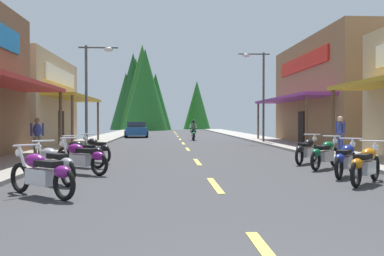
{
  "coord_description": "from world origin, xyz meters",
  "views": [
    {
      "loc": [
        -1.17,
        -2.55,
        1.54
      ],
      "look_at": [
        0.78,
        28.76,
        0.96
      ],
      "focal_mm": 39.99,
      "sensor_mm": 36.0,
      "label": 1
    }
  ],
  "objects_px": {
    "motorcycle_parked_right_3": "(325,153)",
    "rider_cruising_lead": "(193,132)",
    "motorcycle_parked_right_4": "(307,150)",
    "motorcycle_parked_left_2": "(81,157)",
    "streetlamp_left": "(93,81)",
    "motorcycle_parked_left_3": "(81,152)",
    "motorcycle_parked_left_4": "(95,149)",
    "motorcycle_parked_right_1": "(366,164)",
    "motorcycle_parked_left_0": "(42,173)",
    "streetlamp_right": "(259,84)",
    "pedestrian_by_shop": "(340,132)",
    "parked_car_curbside": "(137,130)",
    "pedestrian_browsing": "(37,134)",
    "motorcycle_parked_right_2": "(346,159)",
    "motorcycle_parked_left_1": "(53,163)"
  },
  "relations": [
    {
      "from": "motorcycle_parked_right_3",
      "to": "rider_cruising_lead",
      "type": "xyz_separation_m",
      "value": [
        -2.92,
        19.23,
        0.17
      ]
    },
    {
      "from": "motorcycle_parked_right_4",
      "to": "motorcycle_parked_left_2",
      "type": "height_order",
      "value": "same"
    },
    {
      "from": "streetlamp_left",
      "to": "motorcycle_parked_left_3",
      "type": "height_order",
      "value": "streetlamp_left"
    },
    {
      "from": "motorcycle_parked_left_4",
      "to": "motorcycle_parked_right_1",
      "type": "bearing_deg",
      "value": -166.8
    },
    {
      "from": "motorcycle_parked_right_3",
      "to": "motorcycle_parked_left_2",
      "type": "relative_size",
      "value": 0.91
    },
    {
      "from": "motorcycle_parked_left_4",
      "to": "motorcycle_parked_left_0",
      "type": "bearing_deg",
      "value": 142.66
    },
    {
      "from": "motorcycle_parked_left_2",
      "to": "rider_cruising_lead",
      "type": "xyz_separation_m",
      "value": [
        4.52,
        20.1,
        0.17
      ]
    },
    {
      "from": "streetlamp_right",
      "to": "pedestrian_by_shop",
      "type": "xyz_separation_m",
      "value": [
        1.78,
        -9.06,
        -2.95
      ]
    },
    {
      "from": "streetlamp_right",
      "to": "motorcycle_parked_left_0",
      "type": "xyz_separation_m",
      "value": [
        -8.7,
        -19.44,
        -3.46
      ]
    },
    {
      "from": "streetlamp_left",
      "to": "motorcycle_parked_right_3",
      "type": "distance_m",
      "value": 13.63
    },
    {
      "from": "motorcycle_parked_left_0",
      "to": "parked_car_curbside",
      "type": "distance_m",
      "value": 29.99
    },
    {
      "from": "motorcycle_parked_left_3",
      "to": "pedestrian_browsing",
      "type": "xyz_separation_m",
      "value": [
        -2.74,
        4.59,
        0.46
      ]
    },
    {
      "from": "motorcycle_parked_right_2",
      "to": "parked_car_curbside",
      "type": "xyz_separation_m",
      "value": [
        -7.51,
        27.37,
        0.2
      ]
    },
    {
      "from": "motorcycle_parked_left_0",
      "to": "rider_cruising_lead",
      "type": "relative_size",
      "value": 0.79
    },
    {
      "from": "motorcycle_parked_left_4",
      "to": "parked_car_curbside",
      "type": "distance_m",
      "value": 22.84
    },
    {
      "from": "streetlamp_left",
      "to": "motorcycle_parked_left_0",
      "type": "height_order",
      "value": "streetlamp_left"
    },
    {
      "from": "parked_car_curbside",
      "to": "motorcycle_parked_left_4",
      "type": "bearing_deg",
      "value": 176.9
    },
    {
      "from": "motorcycle_parked_left_3",
      "to": "motorcycle_parked_left_4",
      "type": "height_order",
      "value": "same"
    },
    {
      "from": "motorcycle_parked_right_4",
      "to": "pedestrian_browsing",
      "type": "bearing_deg",
      "value": 108.27
    },
    {
      "from": "motorcycle_parked_left_2",
      "to": "rider_cruising_lead",
      "type": "distance_m",
      "value": 20.61
    },
    {
      "from": "streetlamp_right",
      "to": "motorcycle_parked_left_3",
      "type": "xyz_separation_m",
      "value": [
        -8.97,
        -14.07,
        -3.46
      ]
    },
    {
      "from": "motorcycle_parked_right_3",
      "to": "motorcycle_parked_left_3",
      "type": "relative_size",
      "value": 0.89
    },
    {
      "from": "motorcycle_parked_right_4",
      "to": "motorcycle_parked_left_3",
      "type": "relative_size",
      "value": 0.95
    },
    {
      "from": "motorcycle_parked_left_0",
      "to": "motorcycle_parked_left_4",
      "type": "xyz_separation_m",
      "value": [
        -0.09,
        7.15,
        0.0
      ]
    },
    {
      "from": "pedestrian_by_shop",
      "to": "streetlamp_right",
      "type": "bearing_deg",
      "value": -102.92
    },
    {
      "from": "streetlamp_right",
      "to": "pedestrian_by_shop",
      "type": "bearing_deg",
      "value": -78.89
    },
    {
      "from": "motorcycle_parked_left_3",
      "to": "streetlamp_right",
      "type": "bearing_deg",
      "value": -88.51
    },
    {
      "from": "motorcycle_parked_right_1",
      "to": "motorcycle_parked_right_3",
      "type": "relative_size",
      "value": 1.02
    },
    {
      "from": "motorcycle_parked_right_2",
      "to": "pedestrian_browsing",
      "type": "bearing_deg",
      "value": 91.34
    },
    {
      "from": "motorcycle_parked_right_3",
      "to": "motorcycle_parked_left_2",
      "type": "distance_m",
      "value": 7.5
    },
    {
      "from": "motorcycle_parked_left_2",
      "to": "motorcycle_parked_left_3",
      "type": "height_order",
      "value": "same"
    },
    {
      "from": "rider_cruising_lead",
      "to": "parked_car_curbside",
      "type": "distance_m",
      "value": 7.87
    },
    {
      "from": "streetlamp_left",
      "to": "pedestrian_by_shop",
      "type": "distance_m",
      "value": 12.77
    },
    {
      "from": "motorcycle_parked_left_3",
      "to": "parked_car_curbside",
      "type": "height_order",
      "value": "parked_car_curbside"
    },
    {
      "from": "motorcycle_parked_left_1",
      "to": "motorcycle_parked_left_4",
      "type": "xyz_separation_m",
      "value": [
        0.16,
        5.33,
        0.0
      ]
    },
    {
      "from": "motorcycle_parked_left_3",
      "to": "motorcycle_parked_right_2",
      "type": "bearing_deg",
      "value": -165.77
    },
    {
      "from": "motorcycle_parked_left_1",
      "to": "parked_car_curbside",
      "type": "distance_m",
      "value": 28.16
    },
    {
      "from": "streetlamp_left",
      "to": "motorcycle_parked_left_2",
      "type": "relative_size",
      "value": 3.09
    },
    {
      "from": "rider_cruising_lead",
      "to": "parked_car_curbside",
      "type": "relative_size",
      "value": 0.49
    },
    {
      "from": "motorcycle_parked_right_1",
      "to": "pedestrian_by_shop",
      "type": "relative_size",
      "value": 0.96
    },
    {
      "from": "streetlamp_left",
      "to": "rider_cruising_lead",
      "type": "height_order",
      "value": "streetlamp_left"
    },
    {
      "from": "motorcycle_parked_right_2",
      "to": "motorcycle_parked_left_3",
      "type": "xyz_separation_m",
      "value": [
        -7.66,
        2.76,
        0.0
      ]
    },
    {
      "from": "streetlamp_right",
      "to": "rider_cruising_lead",
      "type": "xyz_separation_m",
      "value": [
        -4.1,
        4.26,
        -3.29
      ]
    },
    {
      "from": "motorcycle_parked_right_3",
      "to": "motorcycle_parked_left_3",
      "type": "xyz_separation_m",
      "value": [
        -7.8,
        0.9,
        0.0
      ]
    },
    {
      "from": "motorcycle_parked_left_1",
      "to": "pedestrian_by_shop",
      "type": "relative_size",
      "value": 0.98
    },
    {
      "from": "motorcycle_parked_right_4",
      "to": "motorcycle_parked_left_0",
      "type": "distance_m",
      "value": 9.66
    },
    {
      "from": "motorcycle_parked_right_1",
      "to": "rider_cruising_lead",
      "type": "distance_m",
      "value": 22.63
    },
    {
      "from": "streetlamp_left",
      "to": "motorcycle_parked_left_3",
      "type": "bearing_deg",
      "value": -82.91
    },
    {
      "from": "motorcycle_parked_left_3",
      "to": "pedestrian_browsing",
      "type": "bearing_deg",
      "value": -25.11
    },
    {
      "from": "motorcycle_parked_right_3",
      "to": "motorcycle_parked_right_4",
      "type": "relative_size",
      "value": 0.94
    }
  ]
}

